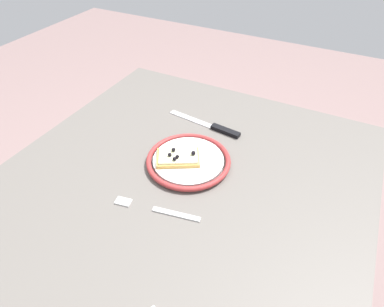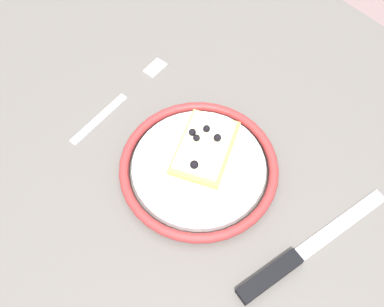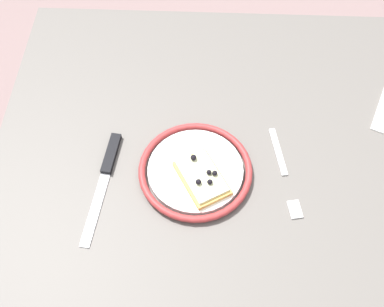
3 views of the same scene
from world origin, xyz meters
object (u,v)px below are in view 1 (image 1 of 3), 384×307
at_px(dining_table, 183,208).
at_px(fork, 156,209).
at_px(plate, 188,160).
at_px(knife, 216,127).
at_px(pizza_slice_near, 178,157).

bearing_deg(dining_table, fork, 177.60).
bearing_deg(plate, knife, -0.40).
distance_m(plate, pizza_slice_near, 0.03).
bearing_deg(pizza_slice_near, fork, -169.20).
xyz_separation_m(dining_table, fork, (-0.11, 0.00, 0.11)).
xyz_separation_m(pizza_slice_near, knife, (0.18, -0.02, -0.02)).
distance_m(plate, knife, 0.17).
bearing_deg(fork, knife, 1.03).
distance_m(pizza_slice_near, fork, 0.16).
relative_size(pizza_slice_near, fork, 0.65).
bearing_deg(knife, fork, -178.97).
relative_size(pizza_slice_near, knife, 0.54).
relative_size(dining_table, pizza_slice_near, 7.15).
xyz_separation_m(plate, fork, (-0.17, -0.01, -0.01)).
relative_size(plate, fork, 1.09).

